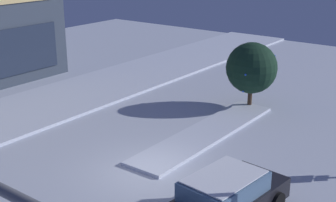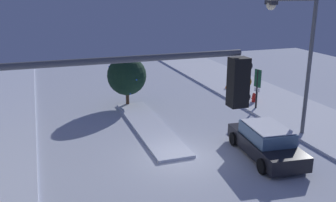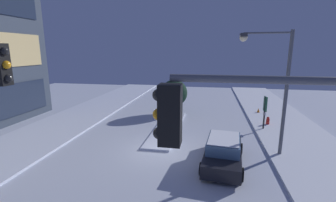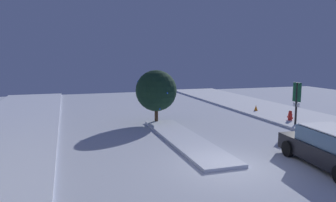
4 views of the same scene
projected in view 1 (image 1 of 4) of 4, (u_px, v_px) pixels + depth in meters
name	position (u px, v px, depth m)	size (l,w,h in m)	color
ground	(150.00, 173.00, 17.07)	(52.00, 52.00, 0.00)	silver
curb_strip_far	(3.00, 118.00, 22.16)	(52.00, 5.20, 0.14)	silver
median_strip	(206.00, 133.00, 20.47)	(9.00, 1.80, 0.14)	silver
car_near	(224.00, 199.00, 13.93)	(4.87, 2.44, 1.49)	black
decorated_tree_median	(252.00, 68.00, 23.26)	(2.57, 2.55, 3.33)	#473323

